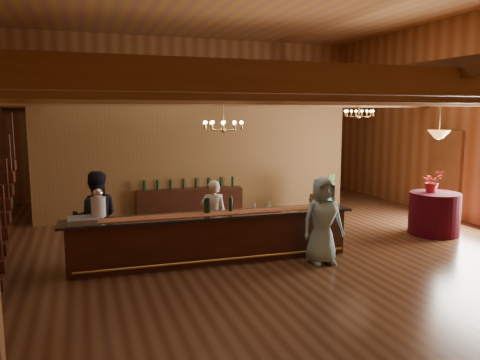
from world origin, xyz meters
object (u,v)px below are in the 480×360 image
object	(u,v)px
pendant_lamp	(439,134)
floor_plant	(324,194)
chandelier_right	(359,113)
bartender	(214,215)
backbar_shelf	(190,203)
chandelier_left	(223,125)
beverage_dispenser	(98,205)
guest	(323,220)
staff_second	(96,217)
tasting_bar	(213,237)
round_table	(434,214)
raffle_drum	(317,199)

from	to	relation	value
pendant_lamp	floor_plant	size ratio (longest dim) A/B	0.75
pendant_lamp	floor_plant	distance (m)	3.61
chandelier_right	bartender	bearing A→B (deg)	-158.50
backbar_shelf	chandelier_left	distance (m)	4.27
beverage_dispenser	bartender	size ratio (longest dim) A/B	0.40
pendant_lamp	guest	size ratio (longest dim) A/B	0.53
beverage_dispenser	guest	size ratio (longest dim) A/B	0.35
pendant_lamp	staff_second	size ratio (longest dim) A/B	0.50
chandelier_left	guest	world-z (taller)	chandelier_left
tasting_bar	guest	size ratio (longest dim) A/B	3.37
staff_second	guest	distance (m)	4.37
round_table	pendant_lamp	distance (m)	1.90
beverage_dispenser	bartender	bearing A→B (deg)	16.89
chandelier_left	pendant_lamp	size ratio (longest dim) A/B	0.89
chandelier_left	chandelier_right	world-z (taller)	same
round_table	chandelier_right	size ratio (longest dim) A/B	1.47
round_table	chandelier_right	bearing A→B (deg)	105.17
beverage_dispenser	pendant_lamp	xyz separation A→B (m)	(7.71, 0.19, 1.17)
bartender	floor_plant	distance (m)	4.52
beverage_dispenser	chandelier_left	world-z (taller)	chandelier_left
chandelier_right	chandelier_left	bearing A→B (deg)	-153.87
floor_plant	tasting_bar	bearing A→B (deg)	-143.45
bartender	guest	xyz separation A→B (m)	(1.73, -1.61, 0.10)
raffle_drum	backbar_shelf	size ratio (longest dim) A/B	0.12
raffle_drum	backbar_shelf	bearing A→B (deg)	112.82
chandelier_left	floor_plant	world-z (taller)	chandelier_left
backbar_shelf	bartender	world-z (taller)	bartender
tasting_bar	pendant_lamp	xyz separation A→B (m)	(5.59, 0.30, 1.92)
backbar_shelf	chandelier_right	world-z (taller)	chandelier_right
backbar_shelf	chandelier_right	distance (m)	5.31
backbar_shelf	guest	distance (m)	5.09
chandelier_right	floor_plant	bearing A→B (deg)	152.94
backbar_shelf	bartender	distance (m)	3.25
raffle_drum	floor_plant	size ratio (longest dim) A/B	0.28
chandelier_right	bartender	distance (m)	5.49
pendant_lamp	staff_second	xyz separation A→B (m)	(-7.75, 0.34, -1.50)
beverage_dispenser	raffle_drum	size ratio (longest dim) A/B	1.76
raffle_drum	backbar_shelf	distance (m)	4.57
raffle_drum	chandelier_right	distance (m)	4.29
bartender	chandelier_left	bearing A→B (deg)	120.99
backbar_shelf	bartender	size ratio (longest dim) A/B	1.94
guest	round_table	bearing A→B (deg)	19.76
tasting_bar	chandelier_left	bearing A→B (deg)	52.26
staff_second	pendant_lamp	bearing A→B (deg)	-179.48
chandelier_right	pendant_lamp	bearing A→B (deg)	-74.83
tasting_bar	raffle_drum	size ratio (longest dim) A/B	16.79
tasting_bar	guest	xyz separation A→B (m)	(1.98, -0.79, 0.36)
bartender	staff_second	xyz separation A→B (m)	(-2.40, -0.18, 0.15)
tasting_bar	beverage_dispenser	distance (m)	2.25
bartender	guest	world-z (taller)	guest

